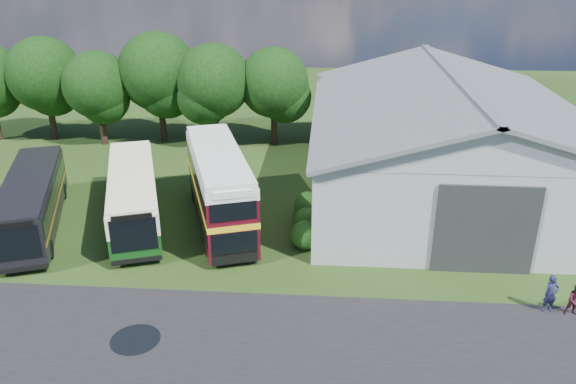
# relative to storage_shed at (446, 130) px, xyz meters

# --- Properties ---
(ground) EXTENTS (120.00, 120.00, 0.00)m
(ground) POSITION_rel_storage_shed_xyz_m (-15.00, -15.98, -4.17)
(ground) COLOR #1E3210
(ground) RESTS_ON ground
(asphalt_road) EXTENTS (60.00, 8.00, 0.02)m
(asphalt_road) POSITION_rel_storage_shed_xyz_m (-12.00, -18.98, -4.17)
(asphalt_road) COLOR black
(asphalt_road) RESTS_ON ground
(puddle) EXTENTS (2.20, 2.20, 0.01)m
(puddle) POSITION_rel_storage_shed_xyz_m (-16.50, -18.98, -4.17)
(puddle) COLOR black
(puddle) RESTS_ON ground
(storage_shed) EXTENTS (18.80, 24.80, 8.15)m
(storage_shed) POSITION_rel_storage_shed_xyz_m (0.00, 0.00, 0.00)
(storage_shed) COLOR gray
(storage_shed) RESTS_ON ground
(tree_left_a) EXTENTS (6.46, 6.46, 9.12)m
(tree_left_a) POSITION_rel_storage_shed_xyz_m (-33.00, 8.52, 1.71)
(tree_left_a) COLOR black
(tree_left_a) RESTS_ON ground
(tree_left_b) EXTENTS (5.78, 5.78, 8.16)m
(tree_left_b) POSITION_rel_storage_shed_xyz_m (-28.00, 7.52, 1.09)
(tree_left_b) COLOR black
(tree_left_b) RESTS_ON ground
(tree_mid) EXTENTS (6.80, 6.80, 9.60)m
(tree_mid) POSITION_rel_storage_shed_xyz_m (-23.00, 8.82, 2.02)
(tree_mid) COLOR black
(tree_mid) RESTS_ON ground
(tree_right_a) EXTENTS (6.26, 6.26, 8.83)m
(tree_right_a) POSITION_rel_storage_shed_xyz_m (-18.00, 7.82, 1.52)
(tree_right_a) COLOR black
(tree_right_a) RESTS_ON ground
(tree_right_b) EXTENTS (5.98, 5.98, 8.45)m
(tree_right_b) POSITION_rel_storage_shed_xyz_m (-13.00, 8.62, 1.27)
(tree_right_b) COLOR black
(tree_right_b) RESTS_ON ground
(shrub_front) EXTENTS (1.70, 1.70, 1.70)m
(shrub_front) POSITION_rel_storage_shed_xyz_m (-9.40, -9.98, -4.17)
(shrub_front) COLOR #194714
(shrub_front) RESTS_ON ground
(shrub_mid) EXTENTS (1.60, 1.60, 1.60)m
(shrub_mid) POSITION_rel_storage_shed_xyz_m (-9.40, -7.98, -4.17)
(shrub_mid) COLOR #194714
(shrub_mid) RESTS_ON ground
(shrub_back) EXTENTS (1.80, 1.80, 1.80)m
(shrub_back) POSITION_rel_storage_shed_xyz_m (-9.40, -5.98, -4.17)
(shrub_back) COLOR #194714
(shrub_back) RESTS_ON ground
(bus_green_single) EXTENTS (6.61, 12.39, 3.35)m
(bus_green_single) POSITION_rel_storage_shed_xyz_m (-20.29, -7.33, -2.38)
(bus_green_single) COLOR black
(bus_green_single) RESTS_ON ground
(bus_maroon_double) EXTENTS (6.29, 11.59, 4.84)m
(bus_maroon_double) POSITION_rel_storage_shed_xyz_m (-14.81, -7.38, -1.75)
(bus_maroon_double) COLOR black
(bus_maroon_double) RESTS_ON ground
(bus_dark_single) EXTENTS (6.67, 12.28, 3.32)m
(bus_dark_single) POSITION_rel_storage_shed_xyz_m (-26.10, -8.74, -2.40)
(bus_dark_single) COLOR black
(bus_dark_single) RESTS_ON ground
(visitor_a) EXTENTS (0.78, 0.60, 1.93)m
(visitor_a) POSITION_rel_storage_shed_xyz_m (2.39, -15.46, -3.20)
(visitor_a) COLOR #1A1A39
(visitor_a) RESTS_ON ground
(visitor_b) EXTENTS (0.79, 0.62, 1.60)m
(visitor_b) POSITION_rel_storage_shed_xyz_m (3.47, -15.65, -3.37)
(visitor_b) COLOR #36111D
(visitor_b) RESTS_ON ground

